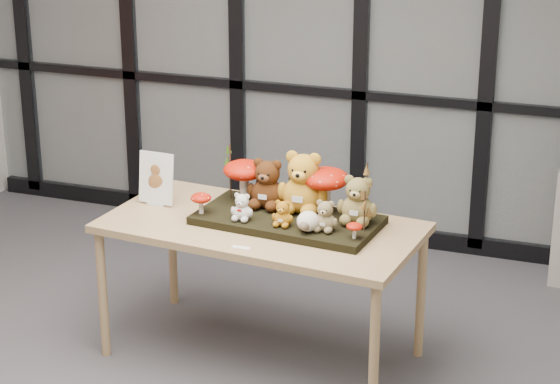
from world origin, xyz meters
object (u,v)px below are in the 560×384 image
at_px(mushroom_back_left, 244,179).
at_px(sign_holder, 156,181).
at_px(bear_beige_small, 325,214).
at_px(mushroom_front_right, 354,230).
at_px(diorama_tray, 288,220).
at_px(plush_cream_hedgehog, 308,220).
at_px(bear_small_yellow, 283,212).
at_px(mushroom_back_right, 326,188).
at_px(display_table, 261,235).
at_px(bear_brown_medium, 268,181).
at_px(bear_pooh_yellow, 303,179).
at_px(bear_tan_back, 358,197).
at_px(bear_white_bow, 242,205).
at_px(mushroom_front_left, 201,202).

relative_size(mushroom_back_left, sign_holder, 0.85).
distance_m(bear_beige_small, mushroom_front_right, 0.18).
xyz_separation_m(diorama_tray, plush_cream_hedgehog, (0.17, -0.16, 0.08)).
bearing_deg(diorama_tray, bear_small_yellow, -76.08).
bearing_deg(mushroom_back_right, bear_beige_small, -72.80).
relative_size(display_table, mushroom_back_right, 6.37).
bearing_deg(bear_small_yellow, sign_holder, 173.98).
height_order(bear_brown_medium, mushroom_back_right, bear_brown_medium).
bearing_deg(bear_pooh_yellow, display_table, -134.99).
height_order(bear_brown_medium, bear_small_yellow, bear_brown_medium).
height_order(display_table, bear_beige_small, bear_beige_small).
distance_m(bear_tan_back, mushroom_back_right, 0.22).
bearing_deg(diorama_tray, bear_beige_small, -20.71).
distance_m(mushroom_back_left, mushroom_front_right, 0.79).
distance_m(bear_small_yellow, mushroom_back_right, 0.30).
relative_size(display_table, mushroom_back_left, 6.81).
height_order(display_table, bear_white_bow, bear_white_bow).
relative_size(bear_tan_back, bear_white_bow, 1.73).
relative_size(bear_beige_small, mushroom_front_left, 1.44).
distance_m(bear_pooh_yellow, mushroom_front_right, 0.47).
distance_m(mushroom_back_right, mushroom_front_right, 0.40).
relative_size(diorama_tray, bear_brown_medium, 3.21).
bearing_deg(bear_pooh_yellow, bear_white_bow, -133.75).
xyz_separation_m(bear_small_yellow, bear_beige_small, (0.22, 0.01, 0.01)).
xyz_separation_m(diorama_tray, mushroom_back_right, (0.17, 0.13, 0.16)).
bearing_deg(mushroom_back_right, bear_white_bow, -146.33).
height_order(bear_brown_medium, plush_cream_hedgehog, bear_brown_medium).
height_order(bear_white_bow, plush_cream_hedgehog, bear_white_bow).
height_order(bear_pooh_yellow, bear_tan_back, bear_pooh_yellow).
height_order(bear_pooh_yellow, mushroom_back_left, bear_pooh_yellow).
xyz_separation_m(bear_beige_small, mushroom_back_left, (-0.55, 0.26, 0.04)).
relative_size(bear_pooh_yellow, mushroom_front_left, 2.96).
bearing_deg(bear_beige_small, mushroom_back_left, 159.60).
distance_m(diorama_tray, bear_white_bow, 0.26).
height_order(bear_tan_back, mushroom_front_left, bear_tan_back).
relative_size(bear_pooh_yellow, bear_tan_back, 1.31).
bearing_deg(bear_small_yellow, bear_tan_back, 32.03).
height_order(bear_pooh_yellow, mushroom_front_right, bear_pooh_yellow).
height_order(plush_cream_hedgehog, mushroom_front_left, mushroom_front_left).
distance_m(bear_pooh_yellow, bear_tan_back, 0.32).
distance_m(bear_pooh_yellow, mushroom_back_left, 0.36).
bearing_deg(diorama_tray, bear_brown_medium, 151.23).
bearing_deg(mushroom_front_right, bear_white_bow, 175.76).
bearing_deg(mushroom_back_left, diorama_tray, -25.35).
relative_size(bear_tan_back, mushroom_front_left, 2.26).
distance_m(bear_white_bow, mushroom_front_right, 0.63).
xyz_separation_m(bear_small_yellow, mushroom_back_right, (0.15, 0.26, 0.06)).
relative_size(mushroom_back_right, mushroom_front_right, 3.01).
distance_m(diorama_tray, sign_holder, 0.79).
xyz_separation_m(display_table, diorama_tray, (0.13, 0.05, 0.09)).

